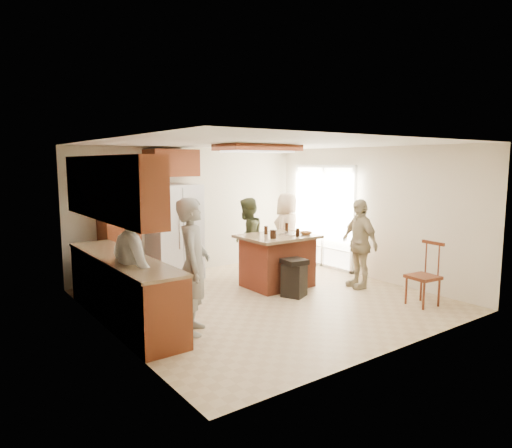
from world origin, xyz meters
TOP-DOWN VIEW (x-y plane):
  - room_shell at (4.37, 1.64)m, footprint 8.00×5.20m
  - person_front_left at (-1.60, -0.58)m, footprint 0.75×0.80m
  - person_behind_left at (0.58, 1.34)m, footprint 0.88×0.78m
  - person_behind_right at (1.64, 1.42)m, footprint 0.92×0.79m
  - person_side_right at (1.82, -0.35)m, footprint 0.65×1.00m
  - person_counter at (-2.15, -0.04)m, footprint 0.60×1.21m
  - left_cabinetry at (-2.24, 0.40)m, footprint 0.64×3.00m
  - back_wall_units at (-1.33, 2.20)m, footprint 1.80×0.60m
  - refrigerator at (-0.55, 2.12)m, footprint 0.90×0.76m
  - kitchen_island at (0.68, 0.53)m, footprint 1.28×1.03m
  - island_items at (0.87, 0.42)m, footprint 0.91×0.72m
  - trash_bin at (0.51, -0.12)m, footprint 0.45×0.45m
  - spindle_chair at (1.83, -1.66)m, footprint 0.46×0.46m

SIDE VIEW (x-z plane):
  - trash_bin at x=0.51m, z-range 0.00..0.63m
  - spindle_chair at x=1.83m, z-range -0.04..0.95m
  - kitchen_island at x=0.68m, z-range 0.01..0.94m
  - person_behind_left at x=0.58m, z-range 0.00..1.55m
  - person_side_right at x=1.82m, z-range 0.00..1.58m
  - person_behind_right at x=1.64m, z-range 0.00..1.59m
  - room_shell at x=4.37m, z-range -1.63..3.37m
  - person_front_left at x=-1.60m, z-range 0.00..1.77m
  - refrigerator at x=-0.55m, z-range 0.00..1.80m
  - person_counter at x=-2.15m, z-range 0.00..1.84m
  - left_cabinetry at x=-2.24m, z-range -0.19..2.11m
  - island_items at x=0.87m, z-range 0.90..1.05m
  - back_wall_units at x=-1.33m, z-range 0.15..2.60m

